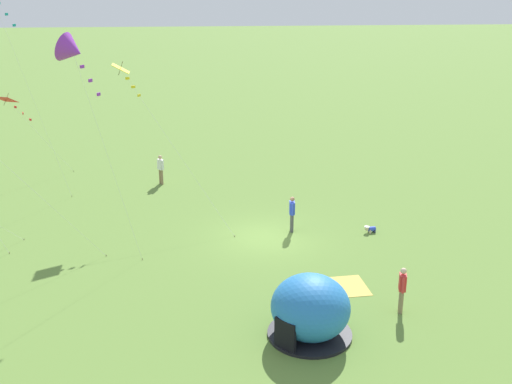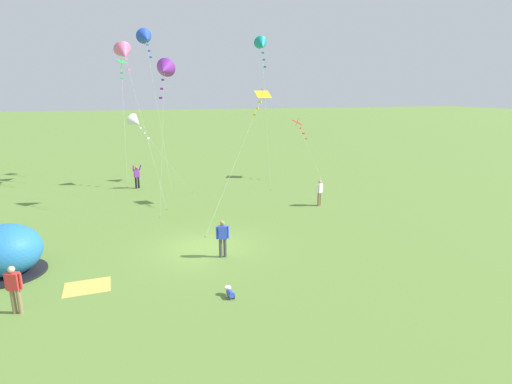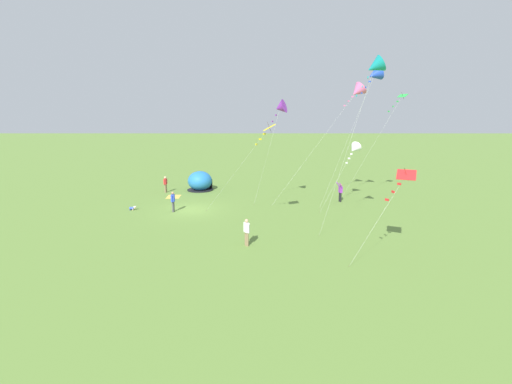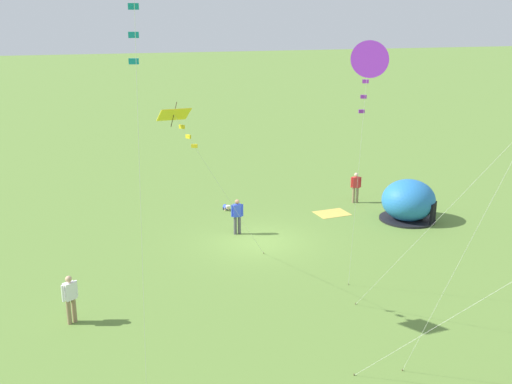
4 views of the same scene
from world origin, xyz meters
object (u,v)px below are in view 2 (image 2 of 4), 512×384
(person_strolling, at_px, (223,237))
(kite_purple, at_px, (164,69))
(person_with_toddler, at_px, (320,191))
(kite_red, at_px, (298,124))
(kite_blue, at_px, (146,38))
(popup_tent, at_px, (7,251))
(person_arms_raised, at_px, (137,176))
(kite_green, at_px, (122,67))
(kite_white, at_px, (136,122))
(person_far_back, at_px, (14,287))
(kite_yellow, at_px, (261,99))
(kite_pink, at_px, (124,53))
(kite_teal, at_px, (262,45))
(toddler_crawling, at_px, (230,292))

(person_strolling, bearing_deg, kite_purple, 99.51)
(person_with_toddler, bearing_deg, kite_red, 77.18)
(person_strolling, distance_m, kite_purple, 11.87)
(person_with_toddler, relative_size, kite_blue, 0.14)
(popup_tent, relative_size, person_arms_raised, 1.49)
(popup_tent, relative_size, kite_green, 0.28)
(kite_red, relative_size, kite_white, 0.91)
(person_strolling, height_order, kite_white, kite_white)
(person_far_back, xyz_separation_m, person_strolling, (7.68, 2.65, 0.00))
(person_arms_raised, distance_m, kite_purple, 9.84)
(person_with_toddler, bearing_deg, kite_blue, 133.81)
(kite_yellow, xyz_separation_m, kite_white, (-7.59, 8.19, -1.87))
(kite_pink, distance_m, kite_green, 4.02)
(person_far_back, height_order, kite_teal, kite_teal)
(toddler_crawling, height_order, person_strolling, person_strolling)
(kite_pink, bearing_deg, kite_yellow, -45.74)
(popup_tent, bearing_deg, kite_pink, 71.89)
(kite_purple, bearing_deg, kite_teal, 33.48)
(kite_red, bearing_deg, popup_tent, -142.82)
(kite_green, bearing_deg, kite_pink, -85.21)
(kite_blue, bearing_deg, person_strolling, -82.56)
(person_arms_raised, xyz_separation_m, kite_teal, (9.82, -0.79, 9.75))
(person_strolling, height_order, kite_yellow, kite_yellow)
(person_with_toddler, xyz_separation_m, kite_blue, (-10.03, 10.45, 10.31))
(kite_pink, bearing_deg, person_far_back, -101.60)
(toddler_crawling, relative_size, person_with_toddler, 0.32)
(kite_green, bearing_deg, kite_purple, -76.23)
(popup_tent, bearing_deg, toddler_crawling, -28.35)
(person_strolling, xyz_separation_m, kite_purple, (-1.50, 8.98, 7.62))
(kite_blue, bearing_deg, toddler_crawling, -85.31)
(kite_teal, bearing_deg, kite_pink, 169.45)
(toddler_crawling, bearing_deg, kite_purple, 94.46)
(person_with_toddler, relative_size, person_arms_raised, 0.91)
(person_strolling, distance_m, kite_green, 21.97)
(kite_teal, bearing_deg, person_with_toddler, -78.25)
(person_far_back, distance_m, kite_green, 24.29)
(kite_yellow, xyz_separation_m, kite_green, (-8.39, 12.21, 2.41))
(kite_red, relative_size, kite_pink, 0.47)
(person_with_toddler, bearing_deg, kite_pink, 140.71)
(kite_pink, relative_size, kite_green, 1.08)
(person_far_back, relative_size, kite_pink, 0.16)
(person_far_back, bearing_deg, toddler_crawling, -7.87)
(kite_purple, height_order, kite_red, kite_purple)
(popup_tent, bearing_deg, kite_teal, 41.41)
(toddler_crawling, bearing_deg, kite_blue, 94.69)
(kite_yellow, distance_m, kite_green, 15.01)
(popup_tent, height_order, kite_pink, kite_pink)
(person_strolling, bearing_deg, popup_tent, 174.58)
(person_arms_raised, xyz_separation_m, kite_pink, (-0.27, 1.09, 9.07))
(person_with_toddler, height_order, person_strolling, same)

